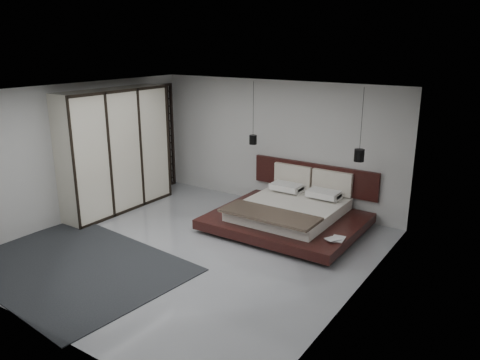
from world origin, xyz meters
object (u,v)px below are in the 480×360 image
Objects in this scene: wardrobe at (116,151)px; rug at (73,266)px; pendant_left at (253,139)px; pendant_right at (359,155)px; bed at (290,213)px; lattice_screen at (161,138)px.

wardrobe reaches higher than rug.
pendant_left is 0.49× the size of wardrobe.
wardrobe is at bearing -161.71° from pendant_right.
wardrobe is at bearing 121.99° from rug.
bed is 3.98m from wardrobe.
lattice_screen is 2.77m from pendant_left.
bed is at bearing 58.45° from rug.
pendant_left is at bearing 158.67° from bed.
bed is 4.17m from rug.
pendant_right is (1.18, 0.46, 1.26)m from bed.
pendant_right reaches higher than rug.
lattice_screen is 1.90× the size of pendant_right.
rug is at bearing -129.94° from pendant_right.
rug is (-3.35, -4.00, -1.54)m from pendant_right.
wardrobe is at bearing -147.32° from pendant_left.
pendant_left is 2.98m from wardrobe.
pendant_left is (2.75, -0.09, 0.28)m from lattice_screen.
lattice_screen is 0.70× the size of rug.
lattice_screen is at bearing 179.02° from pendant_right.
bed reaches higher than rug.
wardrobe is (-4.85, -1.60, -0.23)m from pendant_right.
pendant_left reaches higher than bed.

